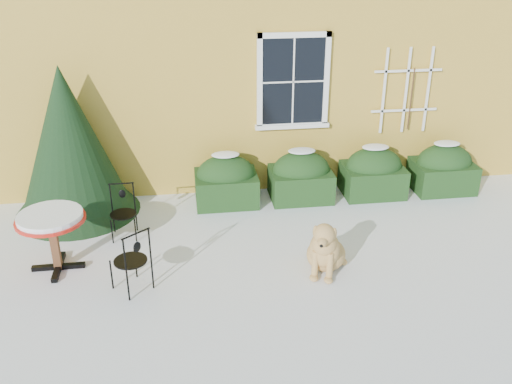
{
  "coord_description": "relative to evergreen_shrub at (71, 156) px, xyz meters",
  "views": [
    {
      "loc": [
        -1.01,
        -6.3,
        4.39
      ],
      "look_at": [
        0.0,
        1.0,
        0.9
      ],
      "focal_mm": 40.0,
      "sensor_mm": 36.0,
      "label": 1
    }
  ],
  "objects": [
    {
      "name": "patio_chair_near",
      "position": [
        1.06,
        -2.42,
        -0.54
      ],
      "size": [
        0.57,
        0.56,
        0.91
      ],
      "rotation": [
        0.0,
        0.0,
        3.8
      ],
      "color": "black",
      "rests_on": "ground"
    },
    {
      "name": "hedge_row",
      "position": [
        4.44,
        0.01,
        -0.59
      ],
      "size": [
        4.95,
        0.8,
        0.91
      ],
      "color": "black",
      "rests_on": "ground"
    },
    {
      "name": "dog",
      "position": [
        3.63,
        -2.35,
        -0.65
      ],
      "size": [
        0.73,
        0.92,
        0.86
      ],
      "rotation": [
        0.0,
        0.0,
        -0.4
      ],
      "color": "tan",
      "rests_on": "ground"
    },
    {
      "name": "bistro_table",
      "position": [
        -0.03,
        -1.77,
        -0.27
      ],
      "size": [
        0.93,
        0.93,
        0.86
      ],
      "rotation": [
        0.0,
        0.0,
        -0.02
      ],
      "color": "black",
      "rests_on": "ground"
    },
    {
      "name": "evergreen_shrub",
      "position": [
        0.0,
        0.0,
        0.0
      ],
      "size": [
        2.04,
        2.04,
        2.47
      ],
      "rotation": [
        0.0,
        0.0,
        0.4
      ],
      "color": "black",
      "rests_on": "ground"
    },
    {
      "name": "patio_chair_far",
      "position": [
        0.84,
        -0.94,
        -0.58
      ],
      "size": [
        0.4,
        0.4,
        0.83
      ],
      "rotation": [
        0.0,
        0.0,
        0.01
      ],
      "color": "black",
      "rests_on": "ground"
    },
    {
      "name": "ground",
      "position": [
        2.79,
        -2.54,
        -0.99
      ],
      "size": [
        80.0,
        80.0,
        0.0
      ],
      "primitive_type": "plane",
      "color": "white",
      "rests_on": "ground"
    }
  ]
}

